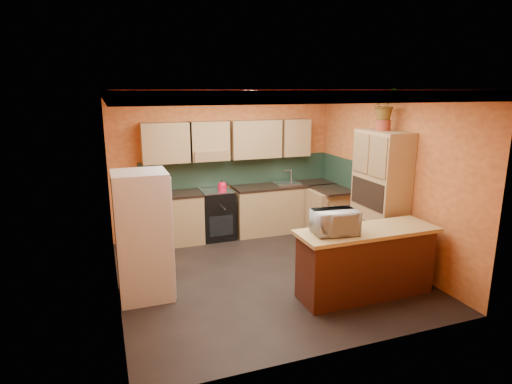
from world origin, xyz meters
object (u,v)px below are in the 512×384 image
at_px(base_cabinets_back, 249,212).
at_px(microwave, 335,222).
at_px(pantry, 380,199).
at_px(stove, 217,214).
at_px(breakfast_bar, 365,264).
at_px(fridge, 143,236).

bearing_deg(base_cabinets_back, microwave, -87.06).
height_order(pantry, microwave, pantry).
bearing_deg(stove, breakfast_bar, -66.30).
xyz_separation_m(stove, fridge, (-1.50, -1.90, 0.39)).
xyz_separation_m(base_cabinets_back, stove, (-0.62, -0.00, 0.02)).
height_order(base_cabinets_back, stove, stove).
relative_size(fridge, pantry, 0.81).
height_order(fridge, microwave, fridge).
xyz_separation_m(base_cabinets_back, pantry, (1.48, -1.99, 0.61)).
relative_size(stove, microwave, 1.65).
distance_m(base_cabinets_back, fridge, 2.88).
bearing_deg(pantry, stove, 136.65).
bearing_deg(stove, microwave, -75.02).
relative_size(pantry, breakfast_bar, 1.17).
distance_m(fridge, microwave, 2.49).
distance_m(stove, breakfast_bar, 3.16).
bearing_deg(fridge, breakfast_bar, -19.60).
bearing_deg(base_cabinets_back, stove, -180.00).
bearing_deg(microwave, pantry, 40.04).
bearing_deg(microwave, breakfast_bar, 5.82).
bearing_deg(fridge, base_cabinets_back, 41.92).
relative_size(fridge, breakfast_bar, 0.94).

